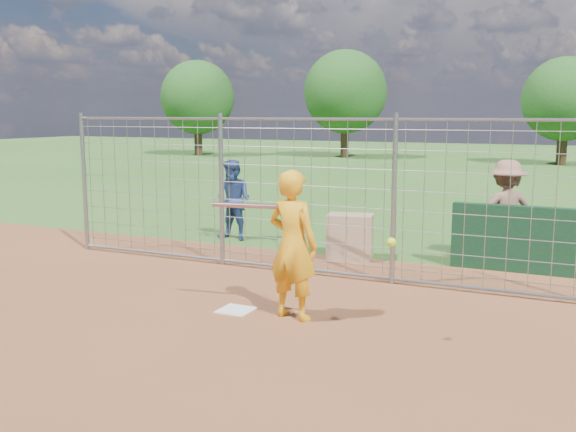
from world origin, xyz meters
The scene contains 11 objects.
ground centered at (0.00, 0.00, 0.00)m, with size 100.00×100.00×0.00m, color #2D591E.
infield_dirt centered at (0.00, -3.00, 0.01)m, with size 18.00×18.00×0.00m, color brown.
home_plate centered at (0.00, -0.20, 0.01)m, with size 0.43×0.43×0.02m, color silver.
dugout_wall centered at (3.40, 3.60, 0.55)m, with size 2.60×0.20×1.10m, color #11381E.
batter centered at (0.80, -0.15, 0.95)m, with size 0.70×0.46×1.91m, color #F7A515.
bystander_a centered at (-2.42, 4.03, 0.83)m, with size 0.80×0.63×1.65m, color navy.
bystander_c centered at (2.89, 4.22, 0.90)m, with size 1.16×0.67×1.80m, color #8B5E4B.
equipment_bin centered at (0.33, 3.41, 0.40)m, with size 0.80×0.55×0.80m, color tan.
equipment_in_play centered at (0.69, -0.37, 1.38)m, with size 2.46×0.41×0.34m.
backstop_fence centered at (0.00, 2.00, 1.26)m, with size 9.08×0.08×2.60m.
tree_line centered at (3.13, 28.13, 3.71)m, with size 44.66×6.72×6.48m.
Camera 1 is at (4.06, -7.34, 2.59)m, focal length 40.00 mm.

